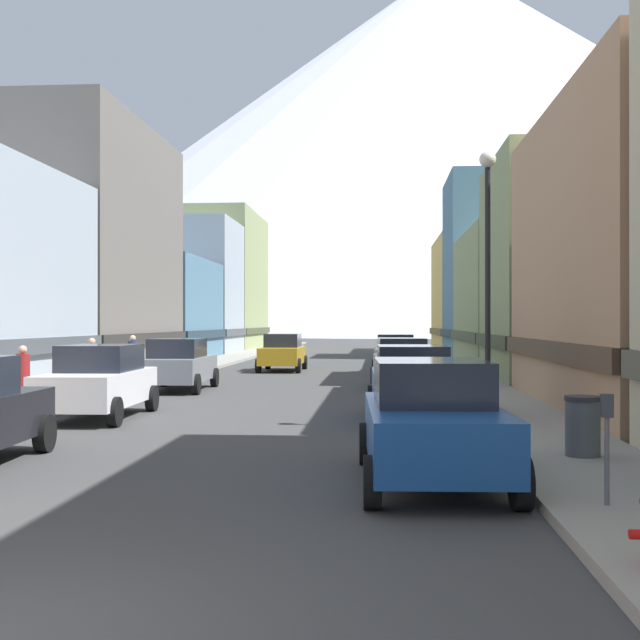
# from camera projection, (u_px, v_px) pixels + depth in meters

# --- Properties ---
(sidewalk_left) EXTENTS (2.50, 100.00, 0.15)m
(sidewalk_left) POSITION_uv_depth(u_px,v_px,m) (193.00, 368.00, 41.23)
(sidewalk_left) COLOR gray
(sidewalk_left) RESTS_ON ground
(sidewalk_right) EXTENTS (2.50, 100.00, 0.15)m
(sidewalk_right) POSITION_uv_depth(u_px,v_px,m) (446.00, 369.00, 40.33)
(sidewalk_right) COLOR gray
(sidewalk_right) RESTS_ON ground
(storefront_left_2) EXTENTS (8.87, 13.23, 11.34)m
(storefront_left_2) POSITION_uv_depth(u_px,v_px,m) (57.00, 254.00, 38.16)
(storefront_left_2) COLOR #66605B
(storefront_left_2) RESTS_ON ground
(storefront_left_3) EXTENTS (8.08, 10.98, 6.19)m
(storefront_left_3) POSITION_uv_depth(u_px,v_px,m) (144.00, 312.00, 50.74)
(storefront_left_3) COLOR slate
(storefront_left_3) RESTS_ON ground
(storefront_left_4) EXTENTS (7.35, 8.21, 9.77)m
(storefront_left_4) POSITION_uv_depth(u_px,v_px,m) (188.00, 290.00, 60.79)
(storefront_left_4) COLOR #99A5B2
(storefront_left_4) RESTS_ON ground
(storefront_left_5) EXTENTS (10.04, 13.67, 11.73)m
(storefront_left_5) POSITION_uv_depth(u_px,v_px,m) (202.00, 284.00, 72.06)
(storefront_left_5) COLOR #8C9966
(storefront_left_5) RESTS_ON ground
(storefront_right_2) EXTENTS (7.05, 8.67, 8.82)m
(storefront_right_2) POSITION_uv_depth(u_px,v_px,m) (579.00, 274.00, 32.61)
(storefront_right_2) COLOR #8C9966
(storefront_right_2) RESTS_ON ground
(storefront_right_3) EXTENTS (8.04, 12.97, 7.05)m
(storefront_right_3) POSITION_uv_depth(u_px,v_px,m) (538.00, 302.00, 43.63)
(storefront_right_3) COLOR #8C9966
(storefront_right_3) RESTS_ON ground
(storefront_right_4) EXTENTS (8.53, 8.35, 11.87)m
(storefront_right_4) POSITION_uv_depth(u_px,v_px,m) (510.00, 270.00, 54.38)
(storefront_right_4) COLOR slate
(storefront_right_4) RESTS_ON ground
(storefront_right_5) EXTENTS (6.90, 12.65, 8.87)m
(storefront_right_5) POSITION_uv_depth(u_px,v_px,m) (478.00, 297.00, 65.11)
(storefront_right_5) COLOR #D8B259
(storefront_right_5) RESTS_ON ground
(car_left_1) EXTENTS (2.15, 4.44, 1.78)m
(car_left_1) POSITION_uv_depth(u_px,v_px,m) (98.00, 381.00, 20.16)
(car_left_1) COLOR silver
(car_left_1) RESTS_ON ground
(car_left_2) EXTENTS (2.13, 4.43, 1.78)m
(car_left_2) POSITION_uv_depth(u_px,v_px,m) (179.00, 364.00, 28.24)
(car_left_2) COLOR slate
(car_left_2) RESTS_ON ground
(car_right_0) EXTENTS (2.22, 4.47, 1.78)m
(car_right_0) POSITION_uv_depth(u_px,v_px,m) (432.00, 421.00, 12.00)
(car_right_0) COLOR #19478C
(car_right_0) RESTS_ON ground
(car_right_1) EXTENTS (2.16, 4.45, 1.78)m
(car_right_1) POSITION_uv_depth(u_px,v_px,m) (411.00, 382.00, 19.90)
(car_right_1) COLOR #19478C
(car_right_1) RESTS_ON ground
(car_right_2) EXTENTS (2.22, 4.47, 1.78)m
(car_right_2) POSITION_uv_depth(u_px,v_px,m) (401.00, 363.00, 29.25)
(car_right_2) COLOR slate
(car_right_2) RESTS_ON ground
(car_right_3) EXTENTS (2.22, 4.47, 1.78)m
(car_right_3) POSITION_uv_depth(u_px,v_px,m) (396.00, 353.00, 38.06)
(car_right_3) COLOR silver
(car_right_3) RESTS_ON ground
(car_driving_0) EXTENTS (2.06, 4.40, 1.78)m
(car_driving_0) POSITION_uv_depth(u_px,v_px,m) (283.00, 352.00, 39.66)
(car_driving_0) COLOR #B28419
(car_driving_0) RESTS_ON ground
(parking_meter_near) EXTENTS (0.14, 0.10, 1.33)m
(parking_meter_near) POSITION_uv_depth(u_px,v_px,m) (607.00, 433.00, 9.90)
(parking_meter_near) COLOR #595960
(parking_meter_near) RESTS_ON sidewalk_right
(trash_bin_right) EXTENTS (0.59, 0.59, 0.98)m
(trash_bin_right) POSITION_uv_depth(u_px,v_px,m) (583.00, 426.00, 13.53)
(trash_bin_right) COLOR #4C5156
(trash_bin_right) RESTS_ON sidewalk_right
(pedestrian_0) EXTENTS (0.36, 0.36, 1.58)m
(pedestrian_0) POSITION_uv_depth(u_px,v_px,m) (23.00, 378.00, 21.59)
(pedestrian_0) COLOR maroon
(pedestrian_0) RESTS_ON sidewalk_left
(pedestrian_1) EXTENTS (0.36, 0.36, 1.70)m
(pedestrian_1) POSITION_uv_depth(u_px,v_px,m) (133.00, 359.00, 31.21)
(pedestrian_1) COLOR navy
(pedestrian_1) RESTS_ON sidewalk_left
(pedestrian_2) EXTENTS (0.36, 0.36, 1.68)m
(pedestrian_2) POSITION_uv_depth(u_px,v_px,m) (92.00, 366.00, 26.77)
(pedestrian_2) COLOR maroon
(pedestrian_2) RESTS_ON sidewalk_left
(streetlamp_right) EXTENTS (0.36, 0.36, 5.86)m
(streetlamp_right) POSITION_uv_depth(u_px,v_px,m) (488.00, 245.00, 17.74)
(streetlamp_right) COLOR black
(streetlamp_right) RESTS_ON sidewalk_right
(mountain_backdrop) EXTENTS (301.90, 301.90, 117.22)m
(mountain_backdrop) POSITION_uv_depth(u_px,v_px,m) (451.00, 145.00, 263.50)
(mountain_backdrop) COLOR silver
(mountain_backdrop) RESTS_ON ground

